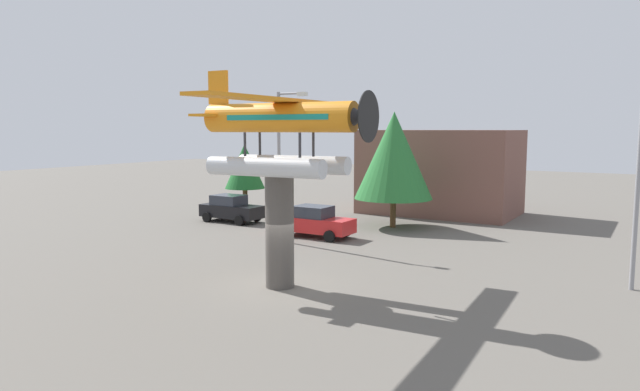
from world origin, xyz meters
TOP-DOWN VIEW (x-y plane):
  - ground_plane at (0.00, 0.00)m, footprint 140.00×140.00m
  - display_pedestal at (0.00, 0.00)m, footprint 1.10×1.10m
  - floatplane_monument at (0.13, 0.01)m, footprint 6.96×10.44m
  - car_near_black at (-11.69, 11.15)m, footprint 4.20×2.02m
  - car_mid_red at (-4.15, 9.45)m, footprint 4.20×2.02m
  - streetlight_primary at (-5.02, 7.41)m, footprint 1.84×0.28m
  - storefront_building at (-1.30, 22.00)m, footprint 10.55×6.61m
  - tree_west at (-13.94, 15.47)m, footprint 2.94×2.94m
  - tree_east at (-1.75, 14.70)m, footprint 4.79×4.79m

SIDE VIEW (x-z plane):
  - ground_plane at x=0.00m, z-range 0.00..0.00m
  - car_near_black at x=-11.69m, z-range 0.00..1.76m
  - car_mid_red at x=-4.15m, z-range 0.00..1.76m
  - display_pedestal at x=0.00m, z-range 0.00..4.33m
  - storefront_building at x=-1.30m, z-range 0.00..5.98m
  - tree_west at x=-13.94m, z-range 0.84..5.81m
  - tree_east at x=-1.75m, z-range 0.89..8.00m
  - streetlight_primary at x=-5.02m, z-range 0.64..8.63m
  - floatplane_monument at x=0.13m, z-range 4.00..8.00m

